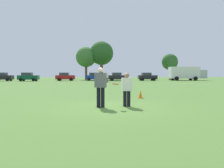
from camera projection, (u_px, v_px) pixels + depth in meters
ground_plane at (111, 107)px, 10.13m from camera, size 196.32×196.32×0.00m
player_thrower at (101, 85)px, 9.95m from camera, size 0.55×0.40×1.78m
player_defender at (127, 88)px, 10.25m from camera, size 0.46×0.27×1.54m
frisbee at (115, 84)px, 9.76m from camera, size 0.28×0.27×0.10m
traffic_cone at (140, 94)px, 13.89m from camera, size 0.32×0.32×0.48m
parked_car_near_left at (3, 77)px, 48.44m from camera, size 4.23×2.27×1.82m
parked_car_mid_left at (28, 77)px, 47.55m from camera, size 4.23×2.27×1.82m
parked_car_center at (65, 77)px, 50.25m from camera, size 4.23×2.27×1.82m
parked_car_mid_right at (95, 77)px, 51.02m from camera, size 4.23×2.27×1.82m
parked_car_near_right at (117, 77)px, 49.57m from camera, size 4.23×2.27×1.82m
parked_car_far_right at (147, 77)px, 50.97m from camera, size 4.23×2.27×1.82m
box_truck at (187, 73)px, 52.69m from camera, size 8.54×3.11×3.18m
bystander_sideline_watcher at (99, 77)px, 47.02m from camera, size 0.44×0.53×1.69m
bystander_field_marshal at (107, 77)px, 40.00m from camera, size 0.54×0.42×1.71m
tree_west_oak at (86, 57)px, 59.06m from camera, size 5.32×5.32×8.64m
tree_west_maple at (102, 53)px, 59.53m from camera, size 6.25×6.25×10.16m
tree_center_elm at (170, 62)px, 58.03m from camera, size 4.13×4.13×6.71m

